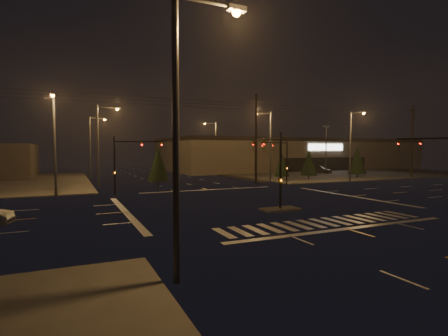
{
  "coord_description": "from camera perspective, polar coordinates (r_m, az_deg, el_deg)",
  "views": [
    {
      "loc": [
        -14.89,
        -26.57,
        4.65
      ],
      "look_at": [
        -1.97,
        2.19,
        3.0
      ],
      "focal_mm": 28.0,
      "sensor_mm": 36.0,
      "label": 1
    }
  ],
  "objects": [
    {
      "name": "crosswalk",
      "position": [
        23.5,
        15.94,
        -8.52
      ],
      "size": [
        15.0,
        2.6,
        0.01
      ],
      "primitive_type": "cube",
      "color": "beige",
      "rests_on": "ground"
    },
    {
      "name": "conifer_2",
      "position": [
        61.47,
        20.9,
        1.24
      ],
      "size": [
        2.92,
        2.92,
        5.26
      ],
      "color": "black",
      "rests_on": "ground"
    },
    {
      "name": "car_parked",
      "position": [
        70.41,
        15.29,
        -0.21
      ],
      "size": [
        4.02,
        5.27,
        1.67
      ],
      "primitive_type": "imported",
      "rotation": [
        0.0,
        0.0,
        0.48
      ],
      "color": "black",
      "rests_on": "ground"
    },
    {
      "name": "ground",
      "position": [
        30.81,
        5.04,
        -5.7
      ],
      "size": [
        140.0,
        140.0,
        0.0
      ],
      "primitive_type": "plane",
      "color": "black",
      "rests_on": "ground"
    },
    {
      "name": "parking_lot",
      "position": [
        74.08,
        18.2,
        -0.72
      ],
      "size": [
        50.0,
        24.0,
        0.08
      ],
      "primitive_type": "cube",
      "color": "black",
      "rests_on": "ground"
    },
    {
      "name": "stop_bar_far",
      "position": [
        40.68,
        -2.56,
        -3.56
      ],
      "size": [
        16.0,
        0.5,
        0.01
      ],
      "primitive_type": "cube",
      "color": "beige",
      "rests_on": "ground"
    },
    {
      "name": "conifer_3",
      "position": [
        44.78,
        -10.69,
        0.67
      ],
      "size": [
        2.78,
        2.78,
        5.04
      ],
      "color": "black",
      "rests_on": "ground"
    },
    {
      "name": "signal_mast_ne",
      "position": [
        44.08,
        9.41,
        1.84
      ],
      "size": [
        4.84,
        1.86,
        6.0
      ],
      "color": "black",
      "rests_on": "ground"
    },
    {
      "name": "streetlight_3",
      "position": [
        49.94,
        7.31,
        4.3
      ],
      "size": [
        2.77,
        0.32,
        10.0
      ],
      "color": "#38383A",
      "rests_on": "ground"
    },
    {
      "name": "conifer_0",
      "position": [
        52.82,
        9.42,
        0.57
      ],
      "size": [
        2.25,
        2.25,
        4.21
      ],
      "color": "black",
      "rests_on": "ground"
    },
    {
      "name": "retail_building",
      "position": [
        88.06,
        10.32,
        2.42
      ],
      "size": [
        60.2,
        28.3,
        7.2
      ],
      "color": "brown",
      "rests_on": "ground"
    },
    {
      "name": "utility_pole_1",
      "position": [
        46.61,
        5.25,
        4.8
      ],
      "size": [
        2.2,
        0.32,
        12.0
      ],
      "color": "black",
      "rests_on": "ground"
    },
    {
      "name": "streetlight_2",
      "position": [
        60.69,
        -20.74,
        3.89
      ],
      "size": [
        2.77,
        0.32,
        10.0
      ],
      "color": "#38383A",
      "rests_on": "ground"
    },
    {
      "name": "sidewalk_ne",
      "position": [
        72.37,
        14.21,
        -0.73
      ],
      "size": [
        36.0,
        36.0,
        0.12
      ],
      "primitive_type": "cube",
      "color": "#44413D",
      "rests_on": "ground"
    },
    {
      "name": "streetlight_1",
      "position": [
        44.74,
        -19.49,
        4.3
      ],
      "size": [
        2.77,
        0.32,
        10.0
      ],
      "color": "#38383A",
      "rests_on": "ground"
    },
    {
      "name": "streetlight_6",
      "position": [
        52.8,
        20.19,
        4.06
      ],
      "size": [
        0.32,
        2.77,
        10.0
      ],
      "color": "#38383A",
      "rests_on": "ground"
    },
    {
      "name": "median_island",
      "position": [
        27.43,
        9.15,
        -6.65
      ],
      "size": [
        3.0,
        1.6,
        0.15
      ],
      "primitive_type": "cube",
      "color": "#44413D",
      "rests_on": "ground"
    },
    {
      "name": "signal_mast_se",
      "position": [
        30.25,
        31.98,
        0.76
      ],
      "size": [
        1.55,
        3.87,
        6.0
      ],
      "color": "black",
      "rests_on": "ground"
    },
    {
      "name": "streetlight_5",
      "position": [
        37.79,
        -25.95,
        4.44
      ],
      "size": [
        0.32,
        2.77,
        10.0
      ],
      "color": "#38383A",
      "rests_on": "ground"
    },
    {
      "name": "stop_bar_near",
      "position": [
        22.04,
        19.34,
        -9.34
      ],
      "size": [
        16.0,
        0.5,
        0.01
      ],
      "primitive_type": "cube",
      "color": "beige",
      "rests_on": "ground"
    },
    {
      "name": "utility_pole_2",
      "position": [
        66.68,
        28.38,
        3.91
      ],
      "size": [
        2.2,
        0.32,
        12.0
      ],
      "color": "black",
      "rests_on": "ground"
    },
    {
      "name": "conifer_1",
      "position": [
        55.62,
        13.68,
        0.86
      ],
      "size": [
        2.5,
        2.5,
        4.61
      ],
      "color": "black",
      "rests_on": "ground"
    },
    {
      "name": "signal_mast_nw",
      "position": [
        37.11,
        -15.84,
        1.56
      ],
      "size": [
        4.84,
        1.86,
        6.0
      ],
      "color": "black",
      "rests_on": "ground"
    },
    {
      "name": "streetlight_0",
      "position": [
        12.2,
        -6.46,
        8.39
      ],
      "size": [
        2.77,
        0.32,
        10.0
      ],
      "color": "#38383A",
      "rests_on": "ground"
    },
    {
      "name": "signal_mast_median",
      "position": [
        27.84,
        8.17,
        1.11
      ],
      "size": [
        0.25,
        4.59,
        6.0
      ],
      "color": "black",
      "rests_on": "ground"
    },
    {
      "name": "streetlight_4",
      "position": [
        67.8,
        -1.58,
        3.97
      ],
      "size": [
        2.77,
        0.32,
        10.0
      ],
      "color": "#38383A",
      "rests_on": "ground"
    }
  ]
}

